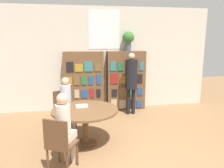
# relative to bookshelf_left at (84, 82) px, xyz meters

# --- Properties ---
(wall_back) EXTENTS (6.40, 0.07, 3.00)m
(wall_back) POSITION_rel_bookshelf_left_xyz_m (0.62, 0.19, 0.64)
(wall_back) COLOR beige
(wall_back) RESTS_ON ground_plane
(bookshelf_left) EXTENTS (1.13, 0.34, 1.74)m
(bookshelf_left) POSITION_rel_bookshelf_left_xyz_m (0.00, 0.00, 0.00)
(bookshelf_left) COLOR brown
(bookshelf_left) RESTS_ON ground_plane
(bookshelf_right) EXTENTS (1.13, 0.34, 1.74)m
(bookshelf_right) POSITION_rel_bookshelf_left_xyz_m (1.24, -0.00, 0.00)
(bookshelf_right) COLOR brown
(bookshelf_right) RESTS_ON ground_plane
(flower_vase) EXTENTS (0.34, 0.34, 0.56)m
(flower_vase) POSITION_rel_bookshelf_left_xyz_m (1.30, 0.00, 1.22)
(flower_vase) COLOR #475166
(flower_vase) RESTS_ON bookshelf_right
(reading_table) EXTENTS (1.29, 1.29, 0.74)m
(reading_table) POSITION_rel_bookshelf_left_xyz_m (-0.07, -2.14, -0.24)
(reading_table) COLOR brown
(reading_table) RESTS_ON ground_plane
(chair_near_camera) EXTENTS (0.54, 0.54, 0.91)m
(chair_near_camera) POSITION_rel_bookshelf_left_xyz_m (-0.51, -3.02, -0.35)
(chair_near_camera) COLOR brown
(chair_near_camera) RESTS_ON ground_plane
(chair_left_side) EXTENTS (0.54, 0.54, 0.91)m
(chair_left_side) POSITION_rel_bookshelf_left_xyz_m (-0.53, -1.27, -0.35)
(chair_left_side) COLOR brown
(chair_left_side) RESTS_ON ground_plane
(seated_reader_left) EXTENTS (0.36, 0.39, 1.25)m
(seated_reader_left) POSITION_rel_bookshelf_left_xyz_m (-0.44, -1.43, -0.17)
(seated_reader_left) COLOR #B2B7C6
(seated_reader_left) RESTS_ON ground_plane
(seated_reader_right) EXTENTS (0.36, 0.39, 1.26)m
(seated_reader_right) POSITION_rel_bookshelf_left_xyz_m (-0.43, -2.85, -0.16)
(seated_reader_right) COLOR beige
(seated_reader_right) RESTS_ON ground_plane
(librarian_standing) EXTENTS (0.33, 0.60, 1.71)m
(librarian_standing) POSITION_rel_bookshelf_left_xyz_m (1.28, -0.50, 0.19)
(librarian_standing) COLOR black
(librarian_standing) RESTS_ON ground_plane
(open_book_on_table) EXTENTS (0.24, 0.18, 0.03)m
(open_book_on_table) POSITION_rel_bookshelf_left_xyz_m (-0.13, -1.97, -0.11)
(open_book_on_table) COLOR silver
(open_book_on_table) RESTS_ON reading_table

